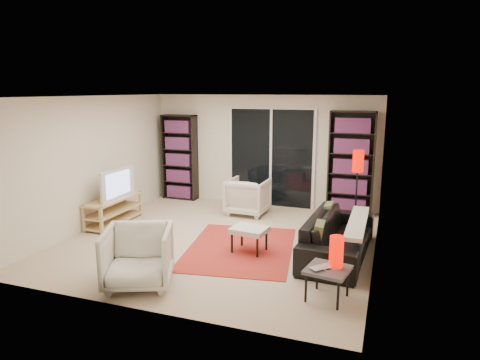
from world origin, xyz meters
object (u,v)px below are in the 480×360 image
Objects in this scene: bookshelf_left at (180,157)px; side_table at (328,272)px; floor_lamp at (358,169)px; tv_stand at (114,210)px; armchair_back at (248,196)px; bookshelf_right at (351,164)px; sofa at (338,236)px; ottoman at (249,231)px; armchair_front at (138,257)px.

bookshelf_left reaches higher than side_table.
floor_lamp reaches higher than side_table.
armchair_back is (2.21, 1.46, 0.10)m from tv_stand.
bookshelf_right is at bearing 91.72° from side_table.
tv_stand is (-0.31, -2.14, -0.71)m from bookshelf_left.
sofa is 2.68× the size of armchair_back.
bookshelf_right is 3.05m from ottoman.
ottoman is at bearing 110.55° from armchair_back.
tv_stand is 2.87m from armchair_front.
armchair_back is at bearing -160.76° from bookshelf_right.
floor_lamp reaches higher than armchair_back.
sofa is 2.64m from armchair_back.
bookshelf_left is 5.56m from side_table.
bookshelf_left is at bearing 166.70° from floor_lamp.
armchair_front reaches higher than sofa.
floor_lamp is at bearing -2.31° from sofa.
armchair_back is 1.40× the size of side_table.
bookshelf_right is 0.98m from floor_lamp.
side_table is at bearing -88.28° from bookshelf_right.
armchair_back is at bearing 172.73° from floor_lamp.
floor_lamp is at bearing -13.30° from bookshelf_left.
bookshelf_left reaches higher than armchair_front.
floor_lamp reaches higher than ottoman.
bookshelf_right is at bearing -0.00° from bookshelf_left.
tv_stand reaches higher than ottoman.
tv_stand is at bearing 109.04° from armchair_front.
tv_stand is 1.57× the size of armchair_front.
floor_lamp is at bearing 30.76° from armchair_front.
bookshelf_left reaches higher than armchair_back.
side_table is (1.38, -1.16, 0.01)m from ottoman.
sofa reaches higher than tv_stand.
armchair_back is at bearing 123.23° from side_table.
bookshelf_left is 1.45× the size of tv_stand.
sofa is (3.92, -2.37, -0.66)m from bookshelf_left.
sofa is 2.51× the size of armchair_front.
tv_stand is at bearing 158.27° from side_table.
armchair_front reaches higher than ottoman.
floor_lamp is at bearing -78.14° from bookshelf_right.
bookshelf_right is at bearing -159.29° from armchair_back.
bookshelf_right reaches higher than side_table.
side_table is at bearing -44.12° from bookshelf_left.
armchair_front reaches higher than armchair_back.
side_table is at bearing 124.70° from armchair_back.
ottoman is at bearing 106.31° from sofa.
bookshelf_left is 3.32× the size of ottoman.
armchair_front is 1.46× the size of ottoman.
armchair_front is at bearing -126.47° from floor_lamp.
tv_stand is at bearing -98.31° from bookshelf_left.
armchair_back is 0.94× the size of armchair_front.
side_table is (2.07, -3.16, -0.01)m from armchair_back.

